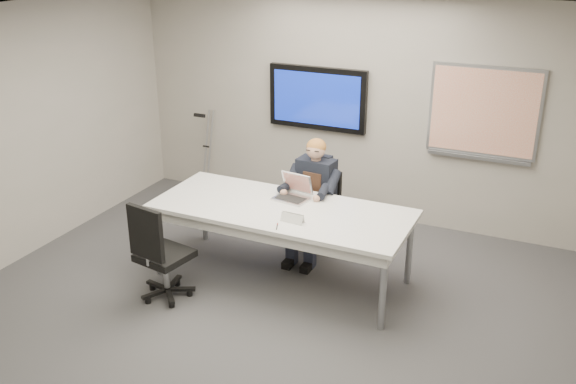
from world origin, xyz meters
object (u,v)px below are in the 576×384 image
at_px(office_chair_near, 162,269).
at_px(seated_person, 310,212).
at_px(laptop, 294,192).
at_px(office_chair_far, 318,224).
at_px(conference_table, 282,216).

distance_m(office_chair_near, seated_person, 1.77).
bearing_deg(laptop, office_chair_near, -119.43).
bearing_deg(office_chair_far, conference_table, -79.74).
bearing_deg(laptop, seated_person, 85.94).
height_order(office_chair_far, laptop, laptop).
distance_m(office_chair_far, office_chair_near, 1.97).
bearing_deg(seated_person, office_chair_far, 92.06).
bearing_deg(seated_person, conference_table, -91.91).
relative_size(office_chair_far, office_chair_near, 0.89).
xyz_separation_m(conference_table, office_chair_far, (0.08, 0.84, -0.44)).
distance_m(conference_table, office_chair_far, 0.95).
xyz_separation_m(office_chair_far, seated_person, (-0.01, -0.24, 0.25)).
height_order(conference_table, office_chair_far, office_chair_far).
height_order(office_chair_far, office_chair_near, office_chair_near).
xyz_separation_m(conference_table, seated_person, (0.07, 0.59, -0.18)).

